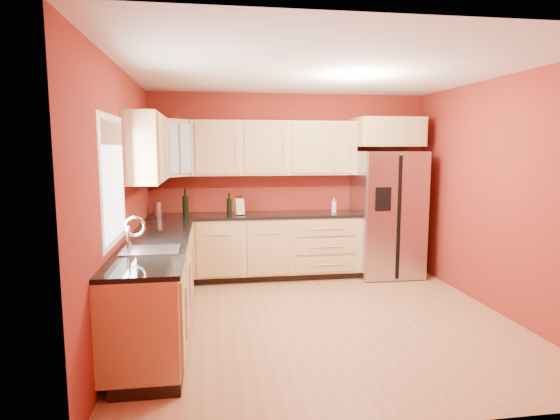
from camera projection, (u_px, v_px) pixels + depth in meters
name	position (u px, v px, depth m)	size (l,w,h in m)	color
floor	(321.00, 319.00, 5.02)	(4.00, 4.00, 0.00)	#A96741
ceiling	(324.00, 70.00, 4.68)	(4.00, 4.00, 0.00)	silver
wall_back	(290.00, 184.00, 6.81)	(4.00, 0.04, 2.60)	maroon
wall_front	(400.00, 233.00, 2.89)	(4.00, 0.04, 2.60)	maroon
wall_left	(123.00, 202.00, 4.55)	(0.04, 4.00, 2.60)	maroon
wall_right	(500.00, 196.00, 5.15)	(0.04, 4.00, 2.60)	maroon
base_cabinets_back	(255.00, 248.00, 6.55)	(2.90, 0.60, 0.88)	tan
base_cabinets_left	(158.00, 286.00, 4.71)	(0.60, 2.80, 0.88)	tan
countertop_back	(255.00, 215.00, 6.48)	(2.90, 0.62, 0.04)	black
countertop_left	(157.00, 242.00, 4.65)	(0.62, 2.80, 0.04)	black
upper_cabinets_back	(275.00, 148.00, 6.54)	(2.30, 0.33, 0.75)	tan
upper_cabinets_left	(148.00, 148.00, 5.22)	(0.33, 1.35, 0.75)	tan
corner_upper_cabinet	(170.00, 148.00, 6.17)	(0.62, 0.33, 0.75)	tan
over_fridge_cabinet	(388.00, 132.00, 6.62)	(0.92, 0.60, 0.40)	tan
refrigerator	(387.00, 214.00, 6.70)	(0.90, 0.75, 1.78)	#B2B2B7
window	(114.00, 180.00, 4.03)	(0.03, 0.90, 1.00)	white
sink_faucet	(150.00, 234.00, 4.14)	(0.50, 0.42, 0.30)	silver
canister_left	(158.00, 209.00, 6.27)	(0.12, 0.12, 0.19)	#B2B2B7
canister_right	(158.00, 210.00, 6.26)	(0.11, 0.11, 0.17)	#B2B2B7
wine_bottle_a	(229.00, 204.00, 6.34)	(0.07, 0.07, 0.31)	black
wine_bottle_b	(185.00, 202.00, 6.29)	(0.08, 0.08, 0.37)	black
knife_block	(239.00, 207.00, 6.37)	(0.11, 0.10, 0.22)	tan
soap_dispenser	(334.00, 205.00, 6.65)	(0.07, 0.07, 0.20)	silver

